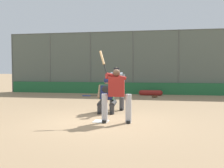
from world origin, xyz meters
name	(u,v)px	position (x,y,z in m)	size (l,w,h in m)	color
ground_plane	(101,121)	(0.00, 0.00, 0.00)	(160.00, 160.00, 0.00)	#9E7F5B
home_plate_marker	(101,121)	(0.00, 0.00, 0.01)	(0.43, 0.43, 0.01)	white
backstop_fence	(133,61)	(0.00, -8.99, 2.06)	(16.69, 0.08, 3.94)	#515651
padding_wall	(133,88)	(0.00, -8.89, 0.36)	(16.28, 0.18, 0.71)	#236638
bleachers_beyond	(115,84)	(1.58, -11.49, 0.48)	(11.63, 2.50, 1.48)	slate
batter_at_plate	(116,94)	(-0.47, 0.09, 0.83)	(1.03, 0.58, 2.09)	#B7B7BC
catcher_behind_plate	(107,95)	(0.13, -1.47, 0.65)	(0.66, 0.76, 1.25)	#333333
umpire_home	(117,87)	(-0.10, -2.18, 0.86)	(0.65, 0.40, 1.60)	#4C4C51
spare_bat_near_backstop	(88,96)	(2.39, -6.97, 0.03)	(0.85, 0.13, 0.07)	black
fielding_glove_on_dirt	(154,96)	(-1.38, -6.99, 0.06)	(0.33, 0.25, 0.12)	#56331E
equipment_bag_dugout_side	(151,93)	(-1.13, -8.15, 0.16)	(1.40, 0.31, 0.31)	maroon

